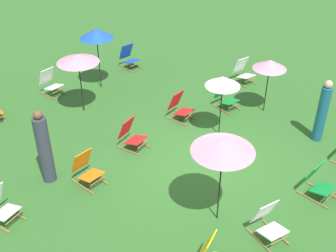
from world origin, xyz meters
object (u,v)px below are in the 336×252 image
at_px(deckchair_0, 131,135).
at_px(deckchair_4, 86,169).
at_px(deckchair_3, 268,223).
at_px(deckchair_9, 317,182).
at_px(deckchair_7, 129,57).
at_px(deckchair_14, 243,72).
at_px(deckchair_2, 50,83).
at_px(umbrella_2, 223,146).
at_px(umbrella_3, 96,33).
at_px(umbrella_0, 223,81).
at_px(person_1, 322,112).
at_px(deckchair_11, 180,107).
at_px(umbrella_4, 270,64).
at_px(umbrella_1, 78,59).
at_px(person_0, 44,148).
at_px(deckchair_12, 0,206).
at_px(deckchair_13, 226,96).

bearing_deg(deckchair_0, deckchair_4, 178.46).
bearing_deg(deckchair_4, deckchair_0, 7.06).
distance_m(deckchair_3, deckchair_4, 4.20).
height_order(deckchair_0, deckchair_9, same).
relative_size(deckchair_7, deckchair_14, 1.00).
relative_size(deckchair_2, umbrella_2, 0.42).
bearing_deg(umbrella_3, deckchair_0, -115.59).
distance_m(umbrella_0, person_1, 2.72).
bearing_deg(deckchair_11, deckchair_4, -179.33).
xyz_separation_m(umbrella_2, umbrella_4, (4.44, 1.78, -0.37)).
bearing_deg(umbrella_0, deckchair_4, 165.50).
distance_m(deckchair_4, umbrella_1, 3.55).
distance_m(deckchair_2, deckchair_7, 3.06).
bearing_deg(umbrella_4, deckchair_2, 124.82).
height_order(umbrella_3, person_0, umbrella_3).
bearing_deg(person_1, umbrella_2, -105.98).
bearing_deg(person_0, deckchair_2, 26.17).
bearing_deg(person_1, umbrella_1, -163.70).
bearing_deg(deckchair_11, person_0, 169.91).
bearing_deg(umbrella_2, umbrella_4, 21.80).
xyz_separation_m(umbrella_0, umbrella_2, (-2.52, -1.95, 0.26)).
bearing_deg(deckchair_11, deckchair_2, 108.40).
relative_size(deckchair_2, deckchair_12, 0.97).
height_order(deckchair_2, deckchair_12, same).
xyz_separation_m(deckchair_0, deckchair_11, (1.91, 0.06, 0.00)).
bearing_deg(deckchair_13, deckchair_3, -125.13).
height_order(deckchair_13, umbrella_4, umbrella_4).
xyz_separation_m(deckchair_7, deckchair_9, (-1.58, -8.07, 0.00)).
xyz_separation_m(deckchair_0, person_0, (-2.22, 0.41, 0.52)).
bearing_deg(umbrella_2, deckchair_14, 31.20).
height_order(deckchair_9, deckchair_11, same).
xyz_separation_m(deckchair_7, deckchair_12, (-6.85, -3.73, 0.00)).
bearing_deg(deckchair_14, deckchair_3, -129.53).
relative_size(deckchair_4, deckchair_12, 0.97).
xyz_separation_m(deckchair_3, umbrella_2, (-0.29, 1.02, 1.50)).
bearing_deg(deckchair_9, deckchair_0, 112.64).
bearing_deg(person_0, deckchair_12, 166.04).
relative_size(deckchair_9, umbrella_2, 0.42).
distance_m(umbrella_2, person_0, 4.15).
bearing_deg(umbrella_4, deckchair_14, 55.27).
bearing_deg(deckchair_13, umbrella_1, 144.66).
xyz_separation_m(deckchair_0, deckchair_14, (5.07, 0.13, 0.00)).
bearing_deg(umbrella_3, deckchair_12, -148.02).
height_order(deckchair_3, deckchair_14, same).
xyz_separation_m(deckchair_11, person_0, (-4.13, 0.34, 0.52)).
distance_m(deckchair_13, umbrella_1, 4.43).
height_order(deckchair_4, deckchair_14, same).
relative_size(umbrella_1, person_0, 0.95).
relative_size(deckchair_7, umbrella_4, 0.51).
xyz_separation_m(deckchair_2, umbrella_0, (1.88, -5.30, 1.24)).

